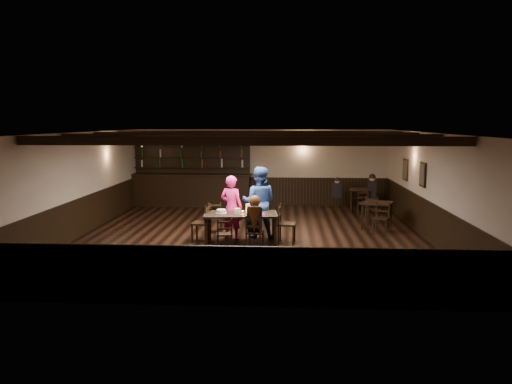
# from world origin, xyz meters

# --- Properties ---
(ground) EXTENTS (10.00, 10.00, 0.00)m
(ground) POSITION_xyz_m (0.00, 0.00, 0.00)
(ground) COLOR black
(ground) RESTS_ON ground
(room_shell) EXTENTS (9.02, 10.02, 2.71)m
(room_shell) POSITION_xyz_m (0.01, 0.04, 1.75)
(room_shell) COLOR beige
(room_shell) RESTS_ON ground
(dining_table) EXTENTS (1.84, 1.04, 0.75)m
(dining_table) POSITION_xyz_m (-0.20, -0.78, 0.68)
(dining_table) COLOR black
(dining_table) RESTS_ON ground
(chair_near_left) EXTENTS (0.42, 0.41, 0.79)m
(chair_near_left) POSITION_xyz_m (-0.51, -1.56, 0.46)
(chair_near_left) COLOR black
(chair_near_left) RESTS_ON ground
(chair_near_right) EXTENTS (0.44, 0.42, 0.82)m
(chair_near_right) POSITION_xyz_m (0.16, -1.40, 0.48)
(chair_near_right) COLOR black
(chair_near_right) RESTS_ON ground
(chair_end_left) EXTENTS (0.48, 0.49, 0.94)m
(chair_end_left) POSITION_xyz_m (-1.12, -0.64, 0.55)
(chair_end_left) COLOR black
(chair_end_left) RESTS_ON ground
(chair_end_right) EXTENTS (0.47, 0.49, 0.96)m
(chair_end_right) POSITION_xyz_m (0.84, -0.65, 0.56)
(chair_end_right) COLOR black
(chair_end_right) RESTS_ON ground
(chair_far_pushed) EXTENTS (0.45, 0.44, 0.82)m
(chair_far_pushed) POSITION_xyz_m (-1.00, 0.37, 0.48)
(chair_far_pushed) COLOR black
(chair_far_pushed) RESTS_ON ground
(woman_pink) EXTENTS (0.69, 0.57, 1.63)m
(woman_pink) POSITION_xyz_m (-0.48, -0.32, 0.82)
(woman_pink) COLOR #EE2972
(woman_pink) RESTS_ON ground
(man_blue) EXTENTS (0.96, 0.78, 1.84)m
(man_blue) POSITION_xyz_m (0.21, -0.08, 0.92)
(man_blue) COLOR navy
(man_blue) RESTS_ON ground
(seated_person) EXTENTS (0.35, 0.52, 0.85)m
(seated_person) POSITION_xyz_m (0.17, -1.35, 0.84)
(seated_person) COLOR black
(seated_person) RESTS_ON ground
(cake) EXTENTS (0.28, 0.28, 0.09)m
(cake) POSITION_xyz_m (-0.69, -0.75, 0.79)
(cake) COLOR white
(cake) RESTS_ON dining_table
(plate_stack_a) EXTENTS (0.15, 0.15, 0.14)m
(plate_stack_a) POSITION_xyz_m (-0.28, -0.86, 0.82)
(plate_stack_a) COLOR white
(plate_stack_a) RESTS_ON dining_table
(plate_stack_b) EXTENTS (0.19, 0.19, 0.22)m
(plate_stack_b) POSITION_xyz_m (0.01, -0.68, 0.86)
(plate_stack_b) COLOR white
(plate_stack_b) RESTS_ON dining_table
(tea_light) EXTENTS (0.04, 0.04, 0.06)m
(tea_light) POSITION_xyz_m (-0.17, -0.68, 0.78)
(tea_light) COLOR #A5A8AD
(tea_light) RESTS_ON dining_table
(salt_shaker) EXTENTS (0.04, 0.04, 0.10)m
(salt_shaker) POSITION_xyz_m (0.13, -0.87, 0.80)
(salt_shaker) COLOR silver
(salt_shaker) RESTS_ON dining_table
(pepper_shaker) EXTENTS (0.04, 0.04, 0.10)m
(pepper_shaker) POSITION_xyz_m (0.28, -0.81, 0.80)
(pepper_shaker) COLOR #A5A8AD
(pepper_shaker) RESTS_ON dining_table
(drink_glass) EXTENTS (0.06, 0.06, 0.10)m
(drink_glass) POSITION_xyz_m (0.03, -0.63, 0.80)
(drink_glass) COLOR silver
(drink_glass) RESTS_ON dining_table
(menu_red) EXTENTS (0.29, 0.21, 0.00)m
(menu_red) POSITION_xyz_m (0.25, -0.84, 0.75)
(menu_red) COLOR maroon
(menu_red) RESTS_ON dining_table
(menu_blue) EXTENTS (0.30, 0.25, 0.00)m
(menu_blue) POSITION_xyz_m (0.28, -0.58, 0.75)
(menu_blue) COLOR #101352
(menu_blue) RESTS_ON dining_table
(bar_counter) EXTENTS (4.38, 0.70, 2.20)m
(bar_counter) POSITION_xyz_m (-2.47, 4.72, 0.73)
(bar_counter) COLOR black
(bar_counter) RESTS_ON ground
(back_table_a) EXTENTS (1.03, 1.03, 0.75)m
(back_table_a) POSITION_xyz_m (3.44, 1.17, 0.65)
(back_table_a) COLOR black
(back_table_a) RESTS_ON ground
(back_table_b) EXTENTS (0.82, 0.82, 0.75)m
(back_table_b) POSITION_xyz_m (3.38, 3.92, 0.64)
(back_table_b) COLOR black
(back_table_b) RESTS_ON ground
(bg_patron_left) EXTENTS (0.26, 0.36, 0.68)m
(bg_patron_left) POSITION_xyz_m (2.61, 3.85, 0.80)
(bg_patron_left) COLOR black
(bg_patron_left) RESTS_ON ground
(bg_patron_right) EXTENTS (0.27, 0.41, 0.80)m
(bg_patron_right) POSITION_xyz_m (3.74, 3.76, 0.87)
(bg_patron_right) COLOR black
(bg_patron_right) RESTS_ON ground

